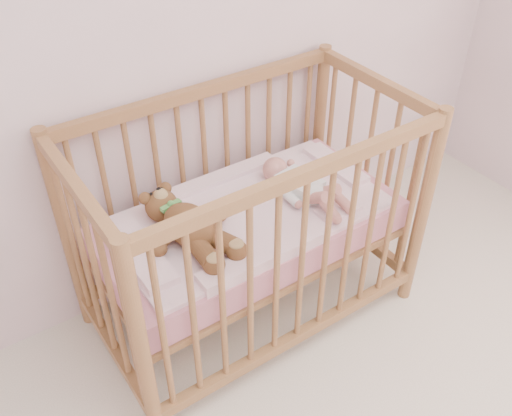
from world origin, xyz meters
TOP-DOWN VIEW (x-y plane):
  - wall_back at (0.00, 2.00)m, footprint 4.00×0.02m
  - crib at (0.22, 1.60)m, footprint 1.36×0.76m
  - mattress at (0.22, 1.60)m, footprint 1.22×0.62m
  - blanket at (0.22, 1.60)m, footprint 1.10×0.58m
  - baby at (0.46, 1.58)m, footprint 0.31×0.52m
  - teddy_bear at (-0.06, 1.58)m, footprint 0.45×0.58m

SIDE VIEW (x-z plane):
  - mattress at x=0.22m, z-range 0.42..0.55m
  - crib at x=0.22m, z-range 0.00..1.00m
  - blanket at x=0.22m, z-range 0.53..0.59m
  - baby at x=0.46m, z-range 0.58..0.69m
  - teddy_bear at x=-0.06m, z-range 0.57..0.72m
  - wall_back at x=0.00m, z-range 0.00..2.70m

